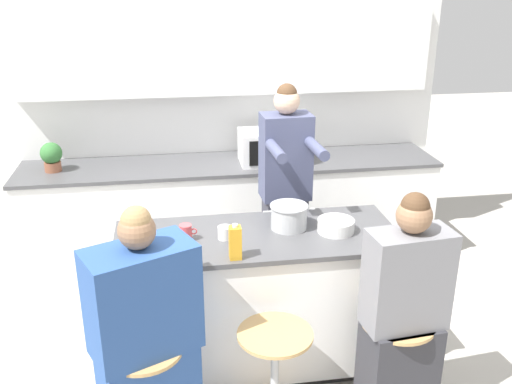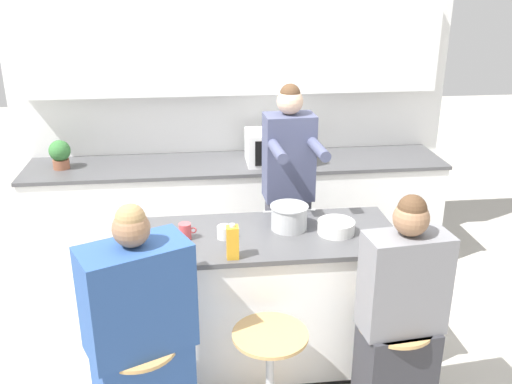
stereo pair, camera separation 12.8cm
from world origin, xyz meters
The scene contains 17 objects.
ground_plane centered at (0.00, 0.00, 0.00)m, with size 16.00×16.00×0.00m, color #B2ADA3.
wall_back centered at (0.00, 1.70, 1.54)m, with size 3.71×0.22×2.70m.
back_counter centered at (0.00, 1.40, 0.46)m, with size 3.44×0.63×0.93m.
kitchen_island centered at (0.00, 0.00, 0.47)m, with size 1.71×0.69×0.92m.
bar_stool_center centered at (0.00, -0.58, 0.36)m, with size 0.41×0.41×0.63m.
bar_stool_rightmost centered at (0.68, -0.58, 0.36)m, with size 0.41×0.41×0.63m.
person_cooking centered at (0.28, 0.54, 0.87)m, with size 0.36×0.56×1.73m.
person_wrapped_blanket centered at (-0.67, -0.61, 0.66)m, with size 0.59×0.48×1.40m.
person_seated_near centered at (0.69, -0.61, 0.63)m, with size 0.46×0.30×1.39m.
cooking_pot centered at (0.20, 0.07, 1.00)m, with size 0.32×0.23×0.15m.
fruit_bowl centered at (-0.65, -0.13, 0.95)m, with size 0.18×0.18×0.06m.
mixing_bowl_steel centered at (0.48, -0.03, 0.96)m, with size 0.22×0.22×0.08m.
coffee_cup_near centered at (-0.20, -0.02, 0.96)m, with size 0.12×0.08×0.08m.
coffee_cup_far centered at (-0.43, -0.01, 0.97)m, with size 0.10×0.07×0.10m.
juice_carton centered at (-0.17, -0.28, 1.02)m, with size 0.07×0.07×0.20m.
microwave centered at (0.33, 1.36, 1.06)m, with size 0.52×0.34×0.27m.
potted_plant centered at (-1.41, 1.40, 1.05)m, with size 0.17×0.17×0.23m.
Camera 1 is at (-0.49, -3.06, 2.41)m, focal length 40.00 mm.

